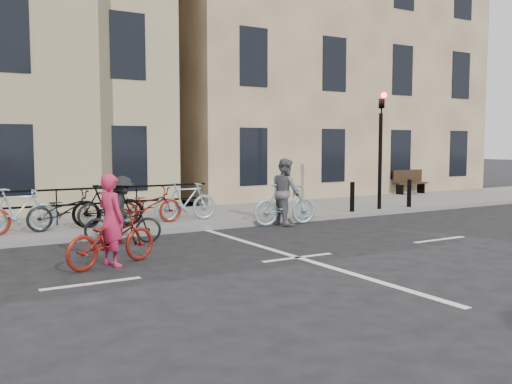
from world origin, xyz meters
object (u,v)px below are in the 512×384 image
cyclist_pink (111,234)px  traffic_light (381,136)px  cyclist_grey (285,198)px  cyclist_dark (123,217)px  bench (409,181)px

cyclist_pink → traffic_light: bearing=-91.3°
cyclist_grey → traffic_light: bearing=-76.8°
traffic_light → cyclist_grey: 4.33m
traffic_light → cyclist_dark: size_ratio=2.18×
bench → cyclist_dark: 14.11m
cyclist_pink → cyclist_dark: (0.92, 2.20, 0.01)m
traffic_light → cyclist_grey: size_ratio=2.03×
traffic_light → bench: 6.14m
bench → cyclist_grey: bearing=-155.8°
cyclist_grey → cyclist_dark: 4.69m
cyclist_pink → cyclist_grey: 6.18m
bench → cyclist_dark: size_ratio=0.90×
bench → cyclist_pink: size_ratio=0.80×
traffic_light → cyclist_pink: traffic_light is taller
traffic_light → cyclist_grey: bearing=-172.2°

